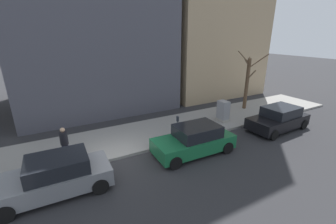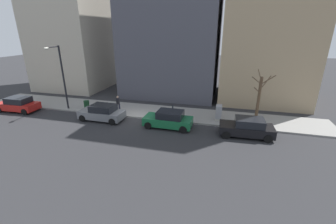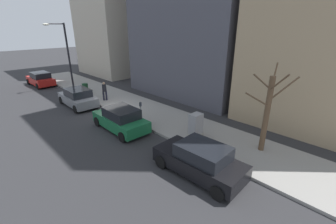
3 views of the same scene
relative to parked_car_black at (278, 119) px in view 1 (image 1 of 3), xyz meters
The scene contains 9 objects.
ground_plane 10.37m from the parked_car_black, 82.82° to the left, with size 120.00×120.00×0.00m, color #2B2B2D.
sidewalk 10.80m from the parked_car_black, 72.21° to the left, with size 4.00×36.00×0.15m, color gray.
parked_car_black is the anchor object (origin of this frame).
parked_car_green 6.52m from the parked_car_black, 89.25° to the left, with size 2.00×4.24×1.52m.
parked_car_grey 13.02m from the parked_car_black, 89.53° to the left, with size 2.00×4.24×1.52m.
parking_meter 6.78m from the parked_car_black, 75.09° to the left, with size 0.14×0.10×1.35m.
utility_box 3.51m from the parked_car_black, 42.31° to the left, with size 0.83×0.61×1.43m.
bare_tree 4.35m from the parked_car_black, 16.09° to the right, with size 2.29×1.87×4.51m.
pedestrian_near_meter 12.66m from the parked_car_black, 79.50° to the left, with size 0.36×0.36×1.66m.
Camera 1 is at (-9.70, 2.46, 5.93)m, focal length 24.00 mm.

